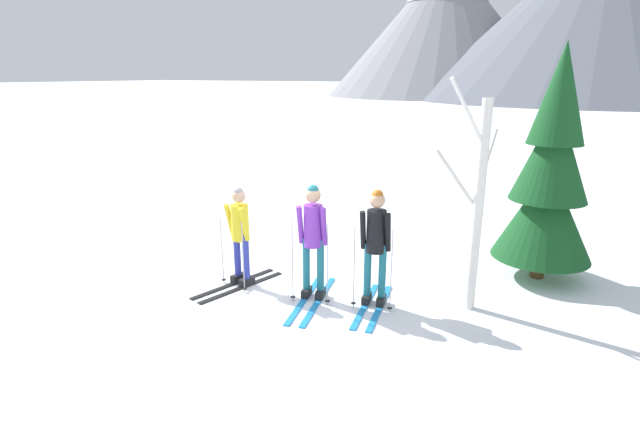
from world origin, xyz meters
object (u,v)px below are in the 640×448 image
at_px(skier_in_black, 376,241).
at_px(skier_in_yellow, 240,234).
at_px(skier_in_purple, 313,235).
at_px(birch_tree_tall, 477,202).
at_px(pine_tree_mid, 550,176).

bearing_deg(skier_in_black, skier_in_yellow, -171.25).
height_order(skier_in_purple, birch_tree_tall, birch_tree_tall).
distance_m(skier_in_yellow, pine_tree_mid, 5.04).
bearing_deg(birch_tree_tall, pine_tree_mid, 65.52).
xyz_separation_m(skier_in_purple, skier_in_black, (0.91, 0.22, -0.01)).
distance_m(skier_in_black, pine_tree_mid, 3.14).
height_order(skier_in_purple, pine_tree_mid, pine_tree_mid).
xyz_separation_m(skier_in_purple, birch_tree_tall, (2.17, 0.76, 0.59)).
distance_m(pine_tree_mid, birch_tree_tall, 1.90).
bearing_deg(skier_in_purple, skier_in_black, 13.83).
bearing_deg(skier_in_purple, pine_tree_mid, 40.02).
xyz_separation_m(skier_in_black, pine_tree_mid, (2.05, 2.26, 0.74)).
height_order(skier_in_yellow, birch_tree_tall, birch_tree_tall).
relative_size(skier_in_purple, skier_in_black, 1.02).
relative_size(skier_in_purple, pine_tree_mid, 0.47).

